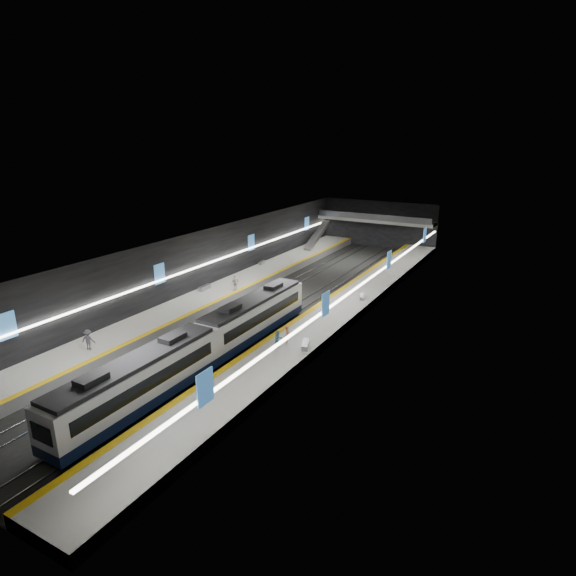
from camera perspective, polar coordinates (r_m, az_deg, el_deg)
The scene contains 26 objects.
ground at distance 55.58m, azimuth -1.42°, elevation -2.15°, with size 70.00×70.00×0.00m, color black.
ceiling at distance 53.37m, azimuth -1.49°, elevation 5.94°, with size 20.00×70.00×0.04m, color beige.
wall_left at distance 59.90m, azimuth -9.72°, elevation 3.08°, with size 0.04×70.00×8.00m, color black.
wall_right at distance 50.17m, azimuth 8.41°, elevation 0.25°, with size 0.04×70.00×8.00m, color black.
wall_back at distance 85.54m, azimuth 10.71°, elevation 7.43°, with size 20.00×0.04×8.00m, color black.
platform_left at distance 59.40m, azimuth -7.66°, elevation -0.47°, with size 5.00×70.00×1.00m, color slate.
tile_surface_left at distance 59.24m, azimuth -7.68°, elevation -0.00°, with size 5.00×70.00×0.02m, color #A0A19C.
tactile_strip_left at distance 57.99m, azimuth -5.94°, elevation -0.32°, with size 0.60×70.00×0.02m, color #DEAC0B.
platform_right at distance 52.20m, azimuth 5.68°, elevation -3.01°, with size 5.00×70.00×1.00m, color slate.
tile_surface_right at distance 52.02m, azimuth 5.70°, elevation -2.48°, with size 5.00×70.00×0.02m, color #A0A19C.
tactile_strip_right at distance 52.87m, azimuth 3.52°, elevation -2.07°, with size 0.60×70.00×0.02m, color #DEAC0B.
rails at distance 55.56m, azimuth -1.42°, elevation -2.10°, with size 6.52×70.00×0.12m.
train at distance 41.31m, azimuth -9.83°, elevation -6.44°, with size 2.69×30.04×3.60m.
ad_posters at distance 55.03m, azimuth -0.93°, elevation 2.56°, with size 19.94×53.50×2.20m.
cove_light_left at distance 59.83m, azimuth -9.56°, elevation 2.87°, with size 0.25×68.60×0.12m, color white.
cove_light_right at distance 50.30m, azimuth 8.19°, elevation 0.07°, with size 0.25×68.60×0.12m, color white.
mezzanine_bridge at distance 83.43m, azimuth 10.28°, elevation 7.92°, with size 20.00×3.00×1.50m.
escalator at distance 80.33m, azimuth 3.46°, elevation 6.25°, with size 1.20×8.00×0.60m, color #99999E.
bench_left_near at distance 58.90m, azimuth -9.86°, elevation 0.02°, with size 0.55×1.97×0.48m, color #99999E.
bench_left_far at distance 69.71m, azimuth -3.13°, elevation 3.02°, with size 0.45×1.63×0.40m, color #99999E.
bench_right_near at distance 42.73m, azimuth 2.08°, elevation -6.73°, with size 0.53×1.92×0.47m, color #99999E.
bench_right_far at distance 55.64m, azimuth 8.73°, elevation -1.02°, with size 0.48×1.72×0.42m, color #99999E.
passenger_right_a at distance 43.37m, azimuth -0.11°, elevation -5.53°, with size 0.58×0.38×1.58m, color #C06948.
passenger_right_b at distance 42.34m, azimuth -1.18°, elevation -6.13°, with size 0.78×0.61×1.60m, color teal.
passenger_left_a at distance 57.85m, azimuth -6.27°, elevation 0.61°, with size 1.14×0.47×1.95m, color beige.
passenger_left_b at distance 45.42m, azimuth -22.59°, elevation -5.69°, with size 1.20×0.69×1.85m, color #43424A.
Camera 1 is at (26.77, -44.85, 19.00)m, focal length 30.00 mm.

